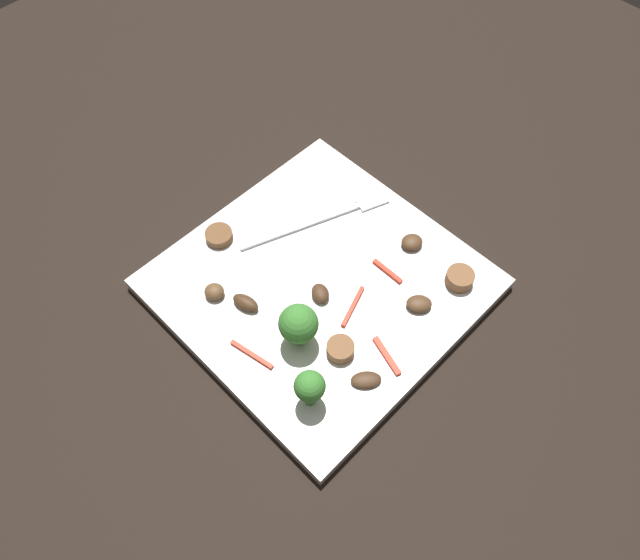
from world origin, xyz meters
The scene contains 18 objects.
ground_plane centered at (0.00, 0.00, 0.00)m, with size 1.40×1.40×0.00m, color black.
plate centered at (0.00, 0.00, 0.01)m, with size 0.29×0.29×0.02m, color white.
fork centered at (0.06, 0.05, 0.02)m, with size 0.17×0.07×0.00m.
broccoli_floret_0 centered at (-0.10, -0.09, 0.05)m, with size 0.03×0.03×0.05m.
broccoli_floret_1 centered at (-0.06, -0.04, 0.05)m, with size 0.04×0.04×0.05m.
sausage_slice_0 centered at (-0.05, -0.07, 0.02)m, with size 0.03×0.03×0.01m, color brown.
sausage_slice_1 centered at (-0.04, 0.12, 0.02)m, with size 0.03×0.03×0.01m, color brown.
sausage_slice_2 centered at (0.10, -0.11, 0.02)m, with size 0.03×0.03×0.01m, color brown.
mushroom_0 centered at (-0.09, 0.06, 0.02)m, with size 0.02×0.02×0.01m, color brown.
mushroom_1 centered at (0.05, -0.09, 0.02)m, with size 0.03×0.02×0.01m, color #4C331E.
mushroom_2 centered at (0.10, -0.04, 0.02)m, with size 0.02×0.02×0.01m, color #4C331E.
mushroom_3 centered at (-0.05, -0.11, 0.02)m, with size 0.03×0.02×0.01m, color #422B19.
mushroom_4 centered at (-0.08, 0.03, 0.02)m, with size 0.03×0.02×0.01m, color #422B19.
mushroom_5 centered at (-0.01, -0.01, 0.02)m, with size 0.02×0.02×0.01m, color #422B19.
pepper_strip_0 centered at (-0.02, -0.11, 0.02)m, with size 0.04×0.01×0.00m, color red.
pepper_strip_1 centered at (0.00, -0.05, 0.02)m, with size 0.05×0.00×0.00m, color red.
pepper_strip_2 centered at (0.06, -0.04, 0.02)m, with size 0.04×0.00×0.00m, color red.
pepper_strip_3 centered at (-0.11, -0.01, 0.02)m, with size 0.05×0.00×0.00m, color red.
Camera 1 is at (-0.24, -0.23, 0.55)m, focal length 33.27 mm.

